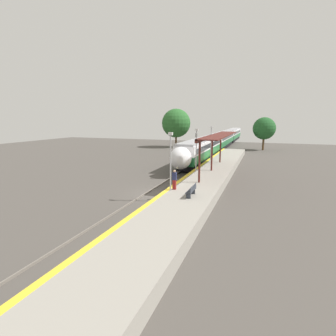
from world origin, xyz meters
TOP-DOWN VIEW (x-y plane):
  - ground_plane at (0.00, 0.00)m, footprint 120.00×120.00m
  - rail_left at (-0.72, 0.00)m, footprint 0.08×90.00m
  - rail_right at (0.72, 0.00)m, footprint 0.08×90.00m
  - train at (0.00, 40.61)m, footprint 2.77×68.14m
  - platform_right at (3.79, 0.00)m, footprint 4.29×64.00m
  - platform_bench at (4.29, -2.66)m, footprint 0.44×1.77m
  - person_waiting at (2.36, -1.20)m, footprint 0.36×0.22m
  - railway_signal at (-2.22, 24.75)m, footprint 0.28×0.28m
  - lamppost_near at (2.16, -1.65)m, footprint 0.36×0.20m
  - lamppost_mid at (2.16, 7.11)m, footprint 0.36×0.20m
  - lamppost_far at (2.16, 15.87)m, footprint 0.36×0.20m
  - station_canopy at (4.33, 8.22)m, footprint 2.02×15.45m
  - background_tree_left at (-11.11, 39.81)m, footprint 6.98×6.98m
  - background_tree_right at (9.25, 40.48)m, footprint 4.91×4.91m

SIDE VIEW (x-z plane):
  - ground_plane at x=0.00m, z-range 0.00..0.00m
  - rail_left at x=-0.72m, z-range 0.00..0.15m
  - rail_right at x=0.72m, z-range 0.00..0.15m
  - platform_right at x=3.79m, z-range 0.00..0.97m
  - platform_bench at x=4.29m, z-range 1.00..1.89m
  - person_waiting at x=2.36m, z-range 1.00..2.71m
  - train at x=0.00m, z-range 0.28..4.08m
  - railway_signal at x=-2.22m, z-range 0.49..4.86m
  - lamppost_near at x=2.16m, z-range 1.35..6.24m
  - lamppost_mid at x=2.16m, z-range 1.35..6.24m
  - lamppost_far at x=2.16m, z-range 1.35..6.24m
  - background_tree_right at x=9.25m, z-range 1.18..8.47m
  - station_canopy at x=4.33m, z-range 2.77..6.99m
  - background_tree_left at x=-11.11m, z-range 1.18..10.55m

